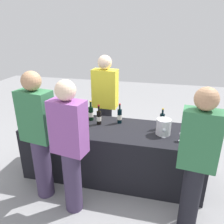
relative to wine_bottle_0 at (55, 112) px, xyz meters
The scene contains 17 objects.
ground_plane 1.32m from the wine_bottle_0, ahead, with size 12.00×12.00×0.00m, color gray.
tasting_table 1.08m from the wine_bottle_0, ahead, with size 2.59×0.83×0.80m, color black.
wine_bottle_0 is the anchor object (origin of this frame).
wine_bottle_1 0.23m from the wine_bottle_0, 17.49° to the left, with size 0.07×0.07×0.32m.
wine_bottle_2 0.41m from the wine_bottle_0, 14.92° to the left, with size 0.07×0.07×0.30m.
wine_bottle_3 0.57m from the wine_bottle_0, ahead, with size 0.08×0.08×0.31m.
wine_bottle_4 0.73m from the wine_bottle_0, ahead, with size 0.07×0.07×0.31m.
wine_bottle_5 1.02m from the wine_bottle_0, ahead, with size 0.07×0.07×0.31m.
wine_bottle_6 1.64m from the wine_bottle_0, ahead, with size 0.07×0.07×0.31m.
wine_glass_0 0.24m from the wine_bottle_0, 65.74° to the right, with size 0.07×0.07×0.14m.
wine_glass_1 1.69m from the wine_bottle_0, ahead, with size 0.06×0.06×0.14m.
wine_glass_2 1.92m from the wine_bottle_0, ahead, with size 0.06×0.06×0.13m.
ice_bucket 1.67m from the wine_bottle_0, ahead, with size 0.20×0.20×0.22m, color silver.
server_pouring 0.87m from the wine_bottle_0, 40.39° to the left, with size 0.42×0.24×1.74m.
guest_0 0.76m from the wine_bottle_0, 78.19° to the right, with size 0.44×0.29×1.71m.
guest_1 1.10m from the wine_bottle_0, 54.44° to the right, with size 0.43×0.28×1.67m.
guest_2 2.19m from the wine_bottle_0, 23.04° to the right, with size 0.40×0.25×1.67m.
Camera 1 is at (0.67, -2.81, 2.19)m, focal length 35.44 mm.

